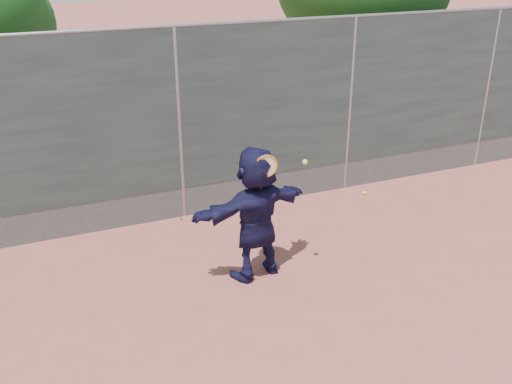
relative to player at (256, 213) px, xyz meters
name	(u,v)px	position (x,y,z in m)	size (l,w,h in m)	color
ground	(272,345)	(-0.40, -1.43, -0.90)	(80.00, 80.00, 0.00)	#9E4C42
player	(256,213)	(0.00, 0.00, 0.00)	(1.67, 0.53, 1.80)	#141232
ball_ground	(365,193)	(2.76, 1.65, -0.87)	(0.07, 0.07, 0.07)	#DBEB34
fence	(179,122)	(-0.40, 2.07, 0.68)	(20.00, 0.06, 3.03)	#38423D
swing_action	(270,167)	(0.10, -0.20, 0.70)	(0.68, 0.17, 0.51)	#C06E12
weed_clump	(204,208)	(-0.11, 1.95, -0.77)	(0.68, 0.07, 0.30)	#387226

